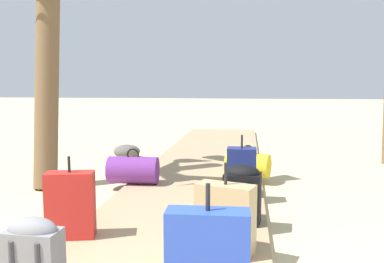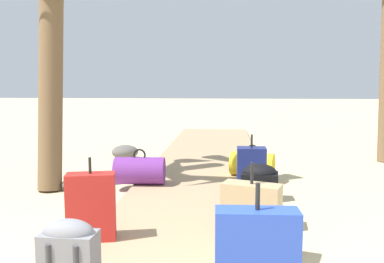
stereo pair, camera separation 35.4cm
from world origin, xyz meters
name	(u,v)px [view 1 (the left image)]	position (x,y,z in m)	size (l,w,h in m)	color
ground_plane	(196,186)	(0.00, 4.09, 0.00)	(60.00, 60.00, 0.00)	#CCB789
boardwalk	(204,167)	(0.00, 5.11, 0.04)	(1.73, 10.22, 0.08)	tan
backpack_grey	(33,254)	(-0.62, 0.95, 0.34)	(0.34, 0.22, 0.49)	slate
backpack_black	(242,192)	(0.63, 2.45, 0.37)	(0.36, 0.29, 0.55)	black
suitcase_tan	(225,219)	(0.51, 1.73, 0.35)	(0.48, 0.32, 0.70)	tan
duffel_bag_purple	(133,170)	(-0.79, 3.79, 0.26)	(0.65, 0.37, 0.46)	#6B2D84
suitcase_navy	(241,172)	(0.61, 3.39, 0.36)	(0.33, 0.23, 0.71)	navy
suitcase_red	(70,205)	(-0.79, 1.88, 0.36)	(0.43, 0.27, 0.69)	red
duffel_bag_yellow	(248,165)	(0.68, 4.38, 0.25)	(0.66, 0.48, 0.44)	gold
rock_left_far	(127,151)	(-1.52, 5.96, 0.12)	(0.42, 0.48, 0.25)	#5B5651
rock_left_mid	(68,183)	(-1.63, 3.67, 0.08)	(0.31, 0.22, 0.16)	#5B5651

